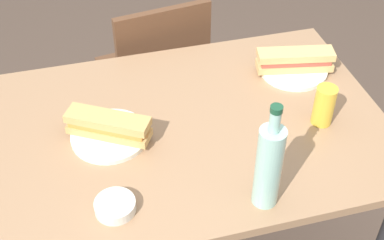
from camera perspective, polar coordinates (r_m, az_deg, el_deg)
dining_table at (r=1.69m, az=-0.00°, el=-3.35°), size 1.20×0.84×0.75m
chair_far at (r=2.24m, az=-3.78°, el=4.82°), size 0.45×0.45×0.86m
plate_near at (r=1.85m, az=10.93°, el=5.36°), size 0.23×0.23×0.01m
baguette_sandwich_near at (r=1.83m, az=11.09°, el=6.41°), size 0.27×0.12×0.07m
knife_near at (r=1.89m, az=10.31°, el=6.53°), size 0.18×0.03×0.01m
plate_far at (r=1.58m, az=-8.89°, el=-1.69°), size 0.23×0.23×0.01m
baguette_sandwich_far at (r=1.56m, az=-9.05°, el=-0.57°), size 0.25×0.19×0.07m
knife_far at (r=1.62m, az=-8.59°, el=-0.10°), size 0.15×0.11×0.01m
water_bottle at (r=1.32m, az=8.31°, el=-4.89°), size 0.07×0.07×0.32m
beer_glass at (r=1.63m, az=14.12°, el=1.54°), size 0.06×0.06×0.13m
olive_bowl at (r=1.39m, az=-8.33°, el=-9.21°), size 0.11×0.11×0.03m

